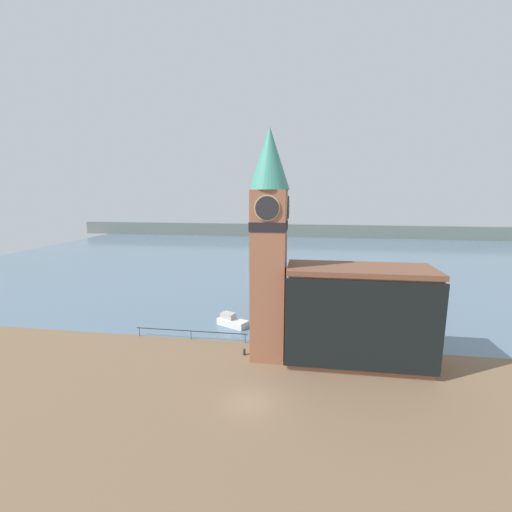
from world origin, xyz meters
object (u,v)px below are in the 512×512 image
at_px(pier_building, 358,316).
at_px(mooring_bollard_near, 244,351).
at_px(clock_tower, 269,241).
at_px(boat_near, 232,321).

xyz_separation_m(pier_building, mooring_bollard_near, (-11.55, -0.09, -4.61)).
distance_m(clock_tower, mooring_bollard_near, 12.26).
xyz_separation_m(clock_tower, boat_near, (-5.68, 7.79, -11.77)).
distance_m(pier_building, boat_near, 17.18).
bearing_deg(boat_near, clock_tower, -27.98).
relative_size(pier_building, mooring_bollard_near, 19.91).
height_order(clock_tower, mooring_bollard_near, clock_tower).
bearing_deg(clock_tower, pier_building, -0.12).
xyz_separation_m(clock_tower, pier_building, (8.97, -0.02, -7.37)).
height_order(boat_near, mooring_bollard_near, boat_near).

